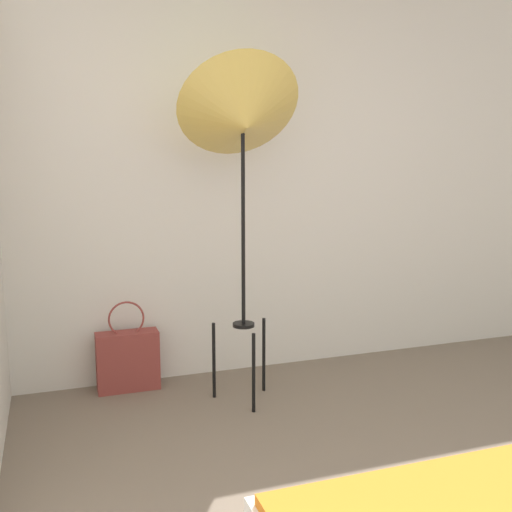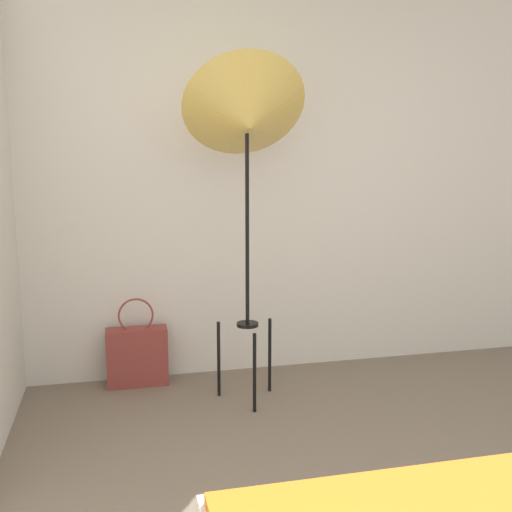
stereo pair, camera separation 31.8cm
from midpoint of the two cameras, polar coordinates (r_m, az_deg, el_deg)
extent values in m
cube|color=silver|center=(3.91, 2.10, 7.64)|extent=(8.00, 0.05, 2.60)
cube|color=orange|center=(2.06, 25.79, -20.97)|extent=(1.60, 0.49, 0.04)
cylinder|color=black|center=(3.41, 2.58, -11.11)|extent=(0.02, 0.02, 0.46)
cylinder|color=black|center=(3.62, -1.03, -9.83)|extent=(0.02, 0.02, 0.46)
cylinder|color=black|center=(3.69, 3.79, -9.44)|extent=(0.02, 0.02, 0.46)
cylinder|color=black|center=(3.50, 1.80, -6.56)|extent=(0.13, 0.13, 0.02)
cylinder|color=black|center=(3.38, 1.85, 3.10)|extent=(0.02, 0.02, 1.18)
cone|color=#D1B251|center=(3.37, 1.91, 13.15)|extent=(0.70, 0.61, 0.67)
cube|color=brown|center=(3.85, -8.91, -9.50)|extent=(0.38, 0.14, 0.37)
torus|color=brown|center=(3.77, -9.02, -5.65)|extent=(0.22, 0.01, 0.22)
camera|label=1|loc=(0.16, -87.14, 0.49)|focal=42.00mm
camera|label=2|loc=(0.16, 92.86, -0.49)|focal=42.00mm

